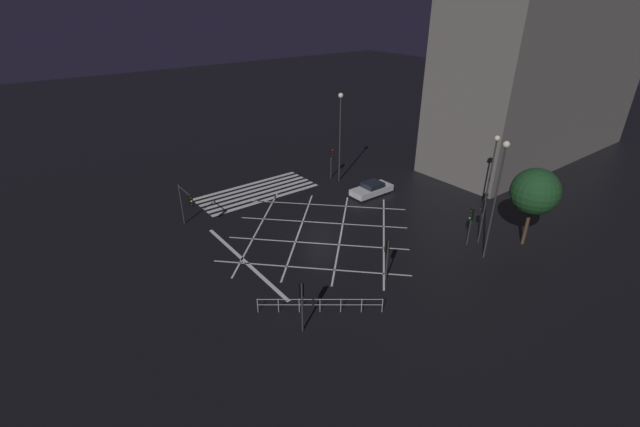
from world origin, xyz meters
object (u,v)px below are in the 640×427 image
(street_lamp_west, at_px, (340,121))
(waiting_car, at_px, (372,189))
(traffic_light_median_north, at_px, (387,252))
(traffic_light_sw_cross, at_px, (332,157))
(traffic_light_nw_main, at_px, (471,219))
(traffic_light_ne_cross, at_px, (301,297))
(street_tree_near, at_px, (535,192))
(traffic_light_nw_cross, at_px, (483,213))
(street_lamp_east, at_px, (493,161))
(traffic_light_se_cross, at_px, (187,201))
(street_lamp_far, at_px, (499,182))

(street_lamp_west, height_order, waiting_car, street_lamp_west)
(traffic_light_median_north, xyz_separation_m, traffic_light_sw_cross, (-8.97, -17.28, 0.22))
(traffic_light_nw_main, height_order, traffic_light_ne_cross, traffic_light_ne_cross)
(street_tree_near, bearing_deg, traffic_light_sw_cross, -80.05)
(traffic_light_ne_cross, relative_size, traffic_light_nw_cross, 0.93)
(street_lamp_east, bearing_deg, traffic_light_median_north, 5.85)
(traffic_light_sw_cross, distance_m, street_tree_near, 21.08)
(traffic_light_median_north, relative_size, street_lamp_west, 0.34)
(traffic_light_sw_cross, distance_m, street_lamp_east, 16.90)
(street_lamp_west, bearing_deg, traffic_light_sw_cross, -78.35)
(traffic_light_ne_cross, distance_m, traffic_light_nw_cross, 17.63)
(traffic_light_ne_cross, bearing_deg, traffic_light_se_cross, 1.52)
(traffic_light_median_north, xyz_separation_m, street_tree_near, (-12.59, 3.38, 2.35))
(traffic_light_ne_cross, xyz_separation_m, waiting_car, (-17.27, -11.99, -1.89))
(traffic_light_ne_cross, relative_size, waiting_car, 0.77)
(traffic_light_nw_cross, height_order, traffic_light_sw_cross, traffic_light_nw_cross)
(traffic_light_median_north, xyz_separation_m, street_lamp_far, (-8.22, 2.64, 4.05))
(traffic_light_ne_cross, relative_size, street_lamp_west, 0.37)
(traffic_light_se_cross, bearing_deg, street_lamp_far, 42.18)
(traffic_light_sw_cross, xyz_separation_m, waiting_car, (-0.52, 5.95, -1.93))
(traffic_light_se_cross, relative_size, street_lamp_east, 0.49)
(street_tree_near, bearing_deg, traffic_light_se_cross, -42.21)
(traffic_light_sw_cross, xyz_separation_m, street_lamp_far, (0.75, 19.92, 3.82))
(street_lamp_west, bearing_deg, street_tree_near, 99.85)
(traffic_light_se_cross, xyz_separation_m, street_tree_near, (-20.81, 18.87, 1.86))
(traffic_light_nw_cross, bearing_deg, traffic_light_sw_cross, 2.74)
(traffic_light_ne_cross, distance_m, traffic_light_sw_cross, 24.55)
(street_lamp_far, relative_size, waiting_car, 2.08)
(street_lamp_west, bearing_deg, traffic_light_nw_cross, 92.18)
(traffic_light_median_north, distance_m, street_lamp_east, 14.56)
(street_lamp_east, xyz_separation_m, street_lamp_far, (5.94, 4.09, 0.95))
(traffic_light_sw_cross, bearing_deg, street_lamp_east, 18.16)
(traffic_light_median_north, bearing_deg, traffic_light_ne_cross, 94.90)
(traffic_light_nw_main, bearing_deg, street_lamp_east, -158.64)
(traffic_light_sw_cross, height_order, waiting_car, traffic_light_sw_cross)
(traffic_light_nw_main, relative_size, traffic_light_ne_cross, 0.95)
(traffic_light_median_north, height_order, traffic_light_ne_cross, traffic_light_ne_cross)
(traffic_light_sw_cross, bearing_deg, traffic_light_ne_cross, -43.04)
(traffic_light_se_cross, distance_m, traffic_light_ne_cross, 16.17)
(traffic_light_nw_main, height_order, traffic_light_sw_cross, traffic_light_sw_cross)
(traffic_light_sw_cross, bearing_deg, traffic_light_median_north, -27.43)
(traffic_light_nw_main, xyz_separation_m, street_lamp_far, (0.53, 1.97, 4.00))
(traffic_light_se_cross, relative_size, traffic_light_sw_cross, 1.07)
(traffic_light_nw_cross, relative_size, street_lamp_east, 0.49)
(street_lamp_far, distance_m, waiting_car, 15.16)
(street_lamp_far, bearing_deg, traffic_light_median_north, -17.82)
(traffic_light_median_north, xyz_separation_m, traffic_light_nw_cross, (-9.84, 0.96, 0.38))
(street_tree_near, distance_m, waiting_car, 15.57)
(traffic_light_nw_cross, xyz_separation_m, street_lamp_west, (0.65, -17.17, 3.96))
(traffic_light_nw_cross, bearing_deg, street_lamp_far, 136.04)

